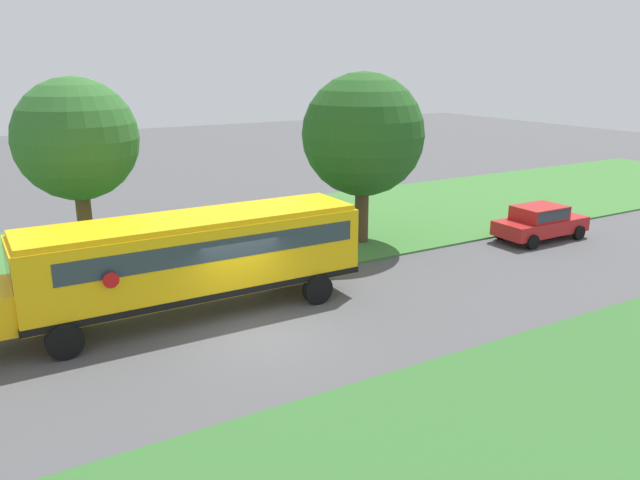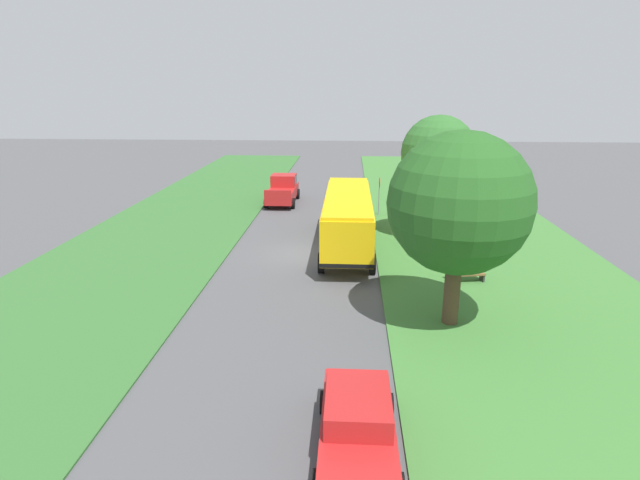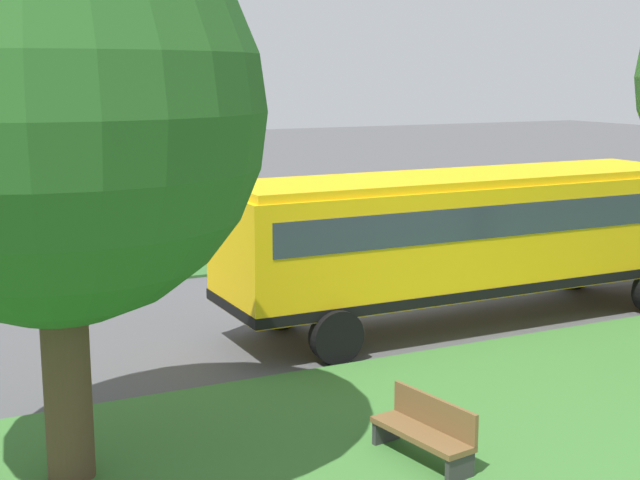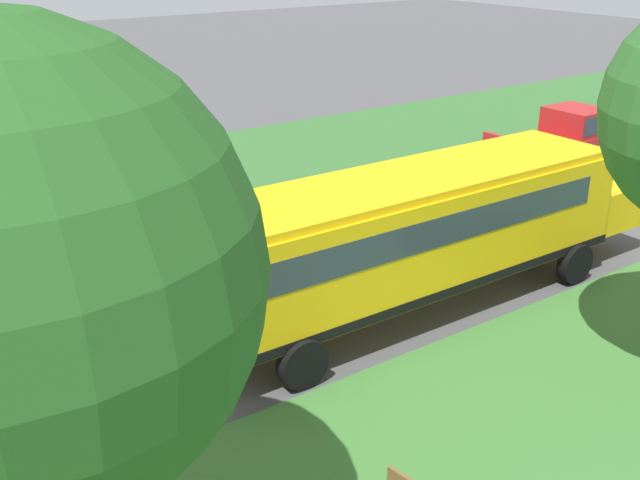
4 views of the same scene
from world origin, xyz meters
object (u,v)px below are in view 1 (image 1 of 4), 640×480
Objects in this scene: oak_tree_roadside_mid at (365,134)px; car_red_nearest at (540,221)px; oak_tree_beside_bus at (74,137)px; school_bus at (187,256)px; park_bench at (256,238)px.

car_red_nearest is at bearing 62.83° from oak_tree_roadside_mid.
car_red_nearest is 19.62m from oak_tree_beside_bus.
school_bus is 1.69× the size of oak_tree_roadside_mid.
oak_tree_beside_bus reaches higher than park_bench.
park_bench is at bearing -114.30° from car_red_nearest.
school_bus reaches higher than car_red_nearest.
oak_tree_beside_bus is 8.42m from park_bench.
school_bus is at bearing -88.75° from car_red_nearest.
oak_tree_beside_bus is at bearing -104.59° from car_red_nearest.
oak_tree_roadside_mid is 6.40m from park_bench.
oak_tree_beside_bus is 4.39× the size of park_bench.
oak_tree_roadside_mid reaches higher than car_red_nearest.
car_red_nearest is at bearing 65.70° from park_bench.
school_bus is 10.55m from oak_tree_roadside_mid.
oak_tree_roadside_mid reaches higher than school_bus.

